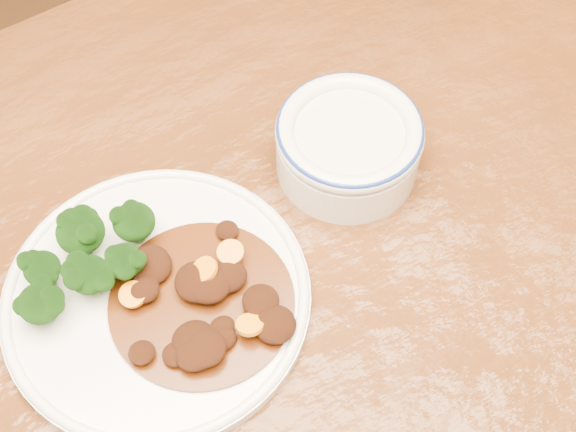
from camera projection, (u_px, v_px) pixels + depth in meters
name	position (u px, v px, depth m)	size (l,w,h in m)	color
dining_table	(262.00, 361.00, 0.75)	(1.59, 1.05, 0.75)	#55290F
dinner_plate	(157.00, 297.00, 0.68)	(0.26, 0.26, 0.02)	white
broccoli_florets	(86.00, 257.00, 0.67)	(0.13, 0.09, 0.05)	#65984E
mince_stew	(204.00, 304.00, 0.67)	(0.16, 0.16, 0.03)	#471B07
dip_bowl	(349.00, 144.00, 0.74)	(0.14, 0.14, 0.06)	silver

